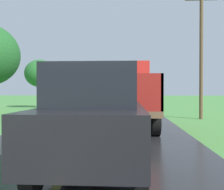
{
  "coord_description": "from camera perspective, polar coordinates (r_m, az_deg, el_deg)",
  "views": [
    {
      "loc": [
        1.11,
        -0.91,
        1.56
      ],
      "look_at": [
        0.4,
        10.84,
        1.4
      ],
      "focal_mm": 43.76,
      "sensor_mm": 36.0,
      "label": 1
    }
  ],
  "objects": [
    {
      "name": "banana_truck_near",
      "position": [
        11.52,
        2.74,
        0.34
      ],
      "size": [
        2.38,
        5.82,
        2.8
      ],
      "color": "#2D2D30",
      "rests_on": "road_surface"
    },
    {
      "name": "roadside_tree_near_left",
      "position": [
        26.51,
        -14.82,
        4.36
      ],
      "size": [
        2.85,
        2.85,
        4.52
      ],
      "color": "#4C3823",
      "rests_on": "ground"
    },
    {
      "name": "utility_pole_roadside",
      "position": [
        16.23,
        18.15,
        8.74
      ],
      "size": [
        1.79,
        0.2,
        7.11
      ],
      "color": "brown",
      "rests_on": "ground"
    },
    {
      "name": "following_car",
      "position": [
        5.09,
        -3.36,
        -4.76
      ],
      "size": [
        1.74,
        4.1,
        1.92
      ],
      "color": "black",
      "rests_on": "road_surface"
    }
  ]
}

